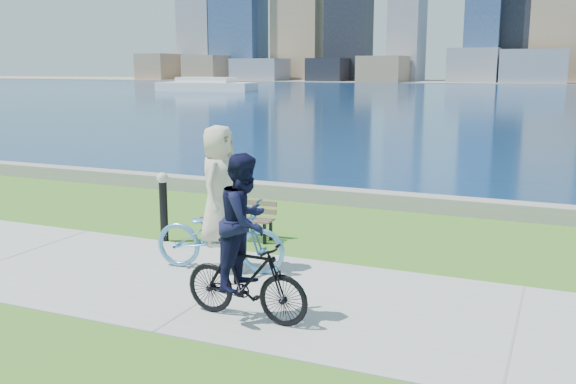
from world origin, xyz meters
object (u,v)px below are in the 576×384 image
at_px(cyclist_woman, 219,217).
at_px(cyclist_man, 245,251).
at_px(park_bench, 239,216).
at_px(bollard_lamp, 163,202).

height_order(cyclist_woman, cyclist_man, cyclist_woman).
relative_size(cyclist_woman, cyclist_man, 1.08).
bearing_deg(park_bench, bollard_lamp, -150.05).
relative_size(bollard_lamp, cyclist_man, 0.61).
xyz_separation_m(bollard_lamp, cyclist_man, (3.07, -2.72, 0.17)).
relative_size(park_bench, cyclist_man, 0.66).
relative_size(park_bench, bollard_lamp, 1.08).
bearing_deg(cyclist_man, park_bench, 31.46).
xyz_separation_m(park_bench, bollard_lamp, (-1.14, -0.76, 0.31)).
distance_m(bollard_lamp, cyclist_man, 4.10).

